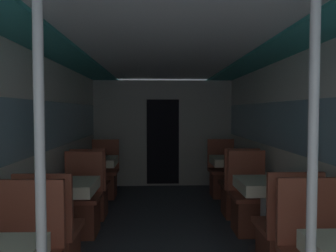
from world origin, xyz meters
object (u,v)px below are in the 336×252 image
(chair_left_near_1, at_px, (51,248))
(chair_right_near_2, at_px, (238,195))
(support_pole_left_0, at_px, (41,197))
(chair_right_far_2, at_px, (223,179))
(dining_table_left_2, at_px, (98,166))
(dining_table_left_1, at_px, (68,193))
(chair_left_far_2, at_px, (104,180))
(dining_table_right_2, at_px, (230,165))
(chair_left_far_1, at_px, (81,210))
(support_pole_right_0, at_px, (312,195))
(chair_right_near_1, at_px, (285,245))
(chair_right_far_1, at_px, (250,208))
(chair_left_near_2, at_px, (91,197))
(dining_table_right_1, at_px, (265,191))

(chair_left_near_1, height_order, chair_right_near_2, same)
(support_pole_left_0, bearing_deg, chair_right_far_2, 66.45)
(dining_table_left_2, bearing_deg, dining_table_left_1, -90.00)
(chair_right_far_2, bearing_deg, chair_left_far_2, 0.00)
(support_pole_left_0, distance_m, dining_table_right_2, 3.86)
(chair_left_far_1, height_order, chair_right_near_2, same)
(chair_left_near_1, relative_size, dining_table_right_2, 1.29)
(chair_left_near_1, distance_m, chair_right_far_2, 3.49)
(chair_left_far_1, bearing_deg, support_pole_right_0, 127.43)
(chair_right_near_1, relative_size, chair_right_far_1, 1.00)
(chair_left_near_1, distance_m, chair_left_near_2, 1.71)
(chair_left_far_1, height_order, support_pole_right_0, support_pole_right_0)
(dining_table_left_1, height_order, dining_table_left_2, same)
(support_pole_right_0, distance_m, chair_right_far_2, 4.06)
(chair_left_near_2, bearing_deg, support_pole_left_0, -83.42)
(dining_table_left_2, distance_m, chair_right_far_1, 2.39)
(chair_left_far_1, relative_size, dining_table_right_1, 1.29)
(chair_left_near_1, distance_m, dining_table_right_1, 2.16)
(dining_table_left_2, bearing_deg, dining_table_right_2, 0.00)
(support_pole_left_0, distance_m, chair_left_far_2, 4.06)
(chair_right_far_1, height_order, chair_right_far_2, same)
(dining_table_left_2, xyz_separation_m, dining_table_right_2, (2.06, 0.00, 0.00))
(dining_table_left_2, distance_m, dining_table_right_2, 2.06)
(chair_left_far_2, distance_m, chair_right_far_1, 2.68)
(support_pole_left_0, height_order, chair_left_near_1, support_pole_left_0)
(support_pole_right_0, bearing_deg, chair_left_far_1, 127.43)
(chair_left_near_1, relative_size, chair_left_far_2, 1.00)
(dining_table_left_1, bearing_deg, dining_table_left_2, 90.00)
(chair_right_near_1, xyz_separation_m, chair_right_near_2, (0.00, 1.71, 0.00))
(dining_table_left_1, bearing_deg, chair_left_far_2, 90.00)
(support_pole_right_0, bearing_deg, chair_left_far_2, 113.55)
(chair_left_far_2, relative_size, dining_table_right_2, 1.29)
(chair_left_near_2, distance_m, support_pole_right_0, 3.43)
(support_pole_left_0, bearing_deg, chair_right_near_2, 58.88)
(dining_table_left_2, height_order, dining_table_right_1, same)
(dining_table_right_1, height_order, chair_right_far_2, chair_right_far_2)
(dining_table_left_1, xyz_separation_m, dining_table_right_1, (2.06, 0.00, 0.00))
(chair_left_far_1, height_order, chair_left_near_2, same)
(dining_table_right_2, bearing_deg, support_pole_left_0, -116.85)
(support_pole_left_0, bearing_deg, support_pole_right_0, 0.00)
(dining_table_left_2, bearing_deg, chair_left_near_2, -90.00)
(dining_table_left_2, bearing_deg, support_pole_right_0, -63.15)
(support_pole_left_0, xyz_separation_m, chair_left_far_1, (-0.33, 2.26, -0.75))
(chair_left_near_2, xyz_separation_m, chair_right_far_1, (2.06, -0.61, 0.00))
(chair_left_far_1, relative_size, chair_right_near_2, 1.00)
(chair_right_near_1, bearing_deg, chair_left_near_2, 140.34)
(support_pole_left_0, relative_size, chair_left_near_2, 2.13)
(chair_left_near_2, distance_m, chair_right_near_1, 2.68)
(chair_right_near_1, distance_m, dining_table_right_2, 2.29)
(chair_left_far_2, bearing_deg, dining_table_right_1, 132.36)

